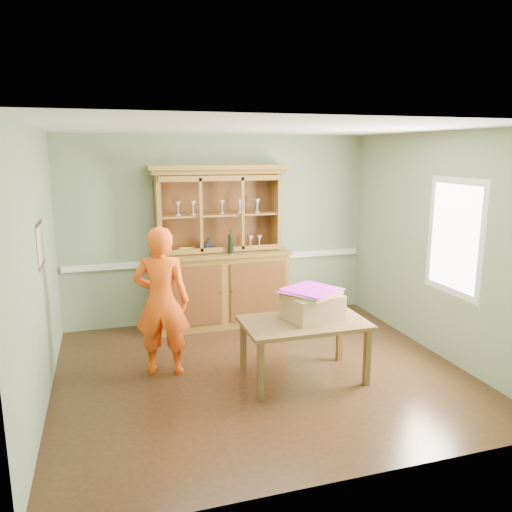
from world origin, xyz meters
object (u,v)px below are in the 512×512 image
object	(u,v)px
cardboard_box	(312,307)
person	(162,301)
china_hutch	(221,270)
dining_table	(304,328)

from	to	relation	value
cardboard_box	person	xyz separation A→B (m)	(-1.57, 0.55, 0.04)
china_hutch	cardboard_box	distance (m)	2.05
china_hutch	person	size ratio (longest dim) A/B	1.36
china_hutch	dining_table	bearing A→B (deg)	-77.18
cardboard_box	china_hutch	bearing A→B (deg)	106.31
dining_table	cardboard_box	world-z (taller)	cardboard_box
china_hutch	dining_table	distance (m)	2.08
dining_table	person	bearing A→B (deg)	157.62
china_hutch	dining_table	xyz separation A→B (m)	(0.46, -2.02, -0.21)
china_hutch	cardboard_box	xyz separation A→B (m)	(0.57, -1.96, 0.00)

